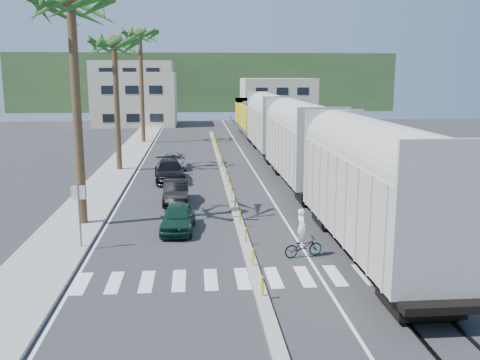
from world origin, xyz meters
name	(u,v)px	position (x,y,z in m)	size (l,w,h in m)	color
ground	(250,260)	(0.00, 0.00, 0.00)	(140.00, 140.00, 0.00)	#28282B
sidewalk	(122,164)	(-8.50, 25.00, 0.07)	(3.00, 90.00, 0.15)	gray
rails	(272,157)	(5.00, 28.00, 0.03)	(1.56, 100.00, 0.06)	black
median	(224,173)	(0.00, 19.96, 0.09)	(0.45, 60.00, 0.85)	gray
crosswalk	(255,278)	(0.00, -2.00, 0.01)	(14.00, 2.20, 0.01)	silver
lane_markings	(196,164)	(-2.15, 25.00, 0.00)	(9.42, 90.00, 0.01)	silver
freight_train	(286,135)	(5.00, 20.43, 2.91)	(3.00, 60.94, 5.85)	#AAA69C
palm_trees	(117,33)	(-8.10, 22.70, 10.81)	(3.50, 37.20, 13.75)	brown
street_sign	(79,207)	(-7.30, 2.00, 1.97)	(0.60, 0.08, 3.00)	slate
buildings	(169,94)	(-6.41, 71.66, 4.36)	(38.00, 27.00, 10.00)	beige
hillside	(204,82)	(0.00, 100.00, 6.00)	(80.00, 20.00, 12.00)	#385628
car_lead	(178,218)	(-3.12, 4.59, 0.67)	(1.81, 4.02, 1.34)	#103124
car_second	(176,192)	(-3.38, 10.44, 0.69)	(1.47, 4.19, 1.38)	black
car_third	(169,171)	(-4.08, 17.32, 0.75)	(2.55, 5.36, 1.51)	black
car_rear	(174,161)	(-3.99, 22.84, 0.62)	(2.30, 4.56, 1.24)	#B8BBBE
cyclist	(303,242)	(2.28, 0.27, 0.66)	(1.39, 1.98, 2.11)	#9EA0A5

